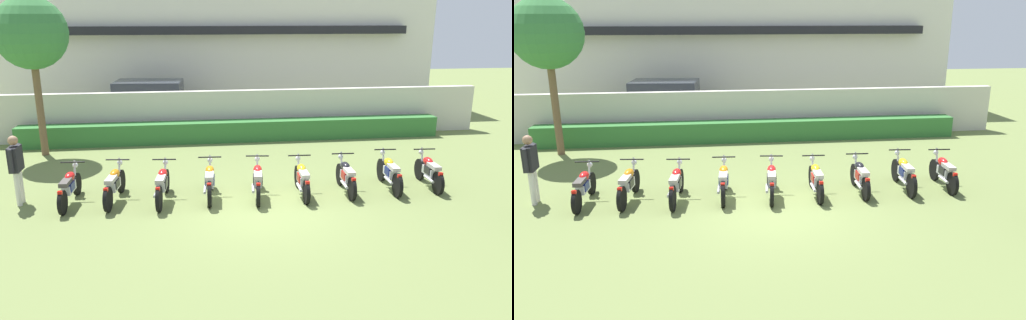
% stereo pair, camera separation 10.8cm
% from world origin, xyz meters
% --- Properties ---
extents(ground, '(60.00, 60.00, 0.00)m').
position_xyz_m(ground, '(0.00, 0.00, 0.00)').
color(ground, olive).
extents(building, '(20.27, 6.50, 7.28)m').
position_xyz_m(building, '(0.00, 15.27, 3.64)').
color(building, silver).
rests_on(building, ground).
extents(compound_wall, '(19.26, 0.30, 1.78)m').
position_xyz_m(compound_wall, '(0.00, 7.60, 0.89)').
color(compound_wall, beige).
rests_on(compound_wall, ground).
extents(hedge_row, '(15.41, 0.70, 0.75)m').
position_xyz_m(hedge_row, '(0.00, 6.90, 0.38)').
color(hedge_row, '#337033').
rests_on(hedge_row, ground).
extents(parked_car, '(4.67, 2.46, 1.89)m').
position_xyz_m(parked_car, '(-3.15, 9.95, 0.94)').
color(parked_car, black).
rests_on(parked_car, ground).
extents(tree_near_inspector, '(2.28, 2.28, 5.10)m').
position_xyz_m(tree_near_inspector, '(-6.50, 5.85, 3.93)').
color(tree_near_inspector, brown).
rests_on(tree_near_inspector, ground).
extents(motorcycle_in_row_0, '(0.60, 1.93, 0.95)m').
position_xyz_m(motorcycle_in_row_0, '(-4.66, 1.04, 0.44)').
color(motorcycle_in_row_0, black).
rests_on(motorcycle_in_row_0, ground).
extents(motorcycle_in_row_1, '(0.60, 1.95, 0.96)m').
position_xyz_m(motorcycle_in_row_1, '(-3.59, 1.08, 0.45)').
color(motorcycle_in_row_1, black).
rests_on(motorcycle_in_row_1, ground).
extents(motorcycle_in_row_2, '(0.60, 1.95, 0.97)m').
position_xyz_m(motorcycle_in_row_2, '(-2.41, 0.93, 0.45)').
color(motorcycle_in_row_2, black).
rests_on(motorcycle_in_row_2, ground).
extents(motorcycle_in_row_3, '(0.60, 1.87, 0.97)m').
position_xyz_m(motorcycle_in_row_3, '(-1.22, 1.01, 0.46)').
color(motorcycle_in_row_3, black).
rests_on(motorcycle_in_row_3, ground).
extents(motorcycle_in_row_4, '(0.60, 1.95, 0.96)m').
position_xyz_m(motorcycle_in_row_4, '(-0.01, 0.94, 0.45)').
color(motorcycle_in_row_4, black).
rests_on(motorcycle_in_row_4, ground).
extents(motorcycle_in_row_5, '(0.60, 1.87, 0.95)m').
position_xyz_m(motorcycle_in_row_5, '(1.14, 0.91, 0.44)').
color(motorcycle_in_row_5, black).
rests_on(motorcycle_in_row_5, ground).
extents(motorcycle_in_row_6, '(0.60, 1.80, 0.96)m').
position_xyz_m(motorcycle_in_row_6, '(2.34, 0.95, 0.45)').
color(motorcycle_in_row_6, black).
rests_on(motorcycle_in_row_6, ground).
extents(motorcycle_in_row_7, '(0.60, 1.97, 0.97)m').
position_xyz_m(motorcycle_in_row_7, '(3.58, 1.08, 0.46)').
color(motorcycle_in_row_7, black).
rests_on(motorcycle_in_row_7, ground).
extents(motorcycle_in_row_8, '(0.60, 1.82, 0.96)m').
position_xyz_m(motorcycle_in_row_8, '(4.70, 1.08, 0.45)').
color(motorcycle_in_row_8, black).
rests_on(motorcycle_in_row_8, ground).
extents(inspector_person, '(0.23, 0.69, 1.73)m').
position_xyz_m(inspector_person, '(-5.88, 1.22, 1.04)').
color(inspector_person, silver).
rests_on(inspector_person, ground).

